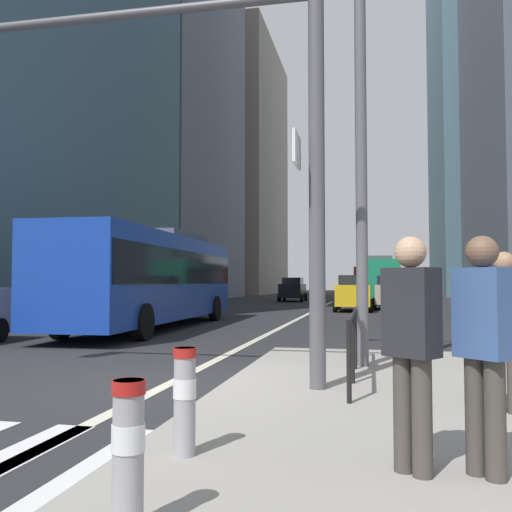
{
  "coord_description": "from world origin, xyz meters",
  "views": [
    {
      "loc": [
        3.07,
        -8.0,
        1.58
      ],
      "look_at": [
        -6.07,
        35.94,
        3.69
      ],
      "focal_mm": 38.91,
      "sensor_mm": 36.0,
      "label": 1
    }
  ],
  "objects": [
    {
      "name": "ground_plane",
      "position": [
        0.0,
        20.0,
        0.0
      ],
      "size": [
        160.0,
        160.0,
        0.0
      ],
      "primitive_type": "plane",
      "color": "#28282B"
    },
    {
      "name": "lane_centre_line",
      "position": [
        0.0,
        30.0,
        0.01
      ],
      "size": [
        0.2,
        80.0,
        0.01
      ],
      "primitive_type": "cube",
      "color": "beige",
      "rests_on": "ground"
    },
    {
      "name": "office_tower_left_mid",
      "position": [
        -16.0,
        40.93,
        21.83
      ],
      "size": [
        10.9,
        20.99,
        43.67
      ],
      "primitive_type": "cube",
      "color": "slate",
      "rests_on": "ground"
    },
    {
      "name": "office_tower_left_far",
      "position": [
        -16.0,
        67.17,
        17.25
      ],
      "size": [
        12.38,
        23.04,
        34.51
      ],
      "primitive_type": "cube",
      "color": "gray",
      "rests_on": "ground"
    },
    {
      "name": "office_tower_right_far",
      "position": [
        17.0,
        59.68,
        20.16
      ],
      "size": [
        12.81,
        16.38,
        40.32
      ],
      "primitive_type": "cube",
      "color": "slate",
      "rests_on": "ground"
    },
    {
      "name": "city_bus_blue_oncoming",
      "position": [
        -4.27,
        9.91,
        1.84
      ],
      "size": [
        2.96,
        12.23,
        3.4
      ],
      "color": "#14389E",
      "rests_on": "ground"
    },
    {
      "name": "city_bus_red_receding",
      "position": [
        3.54,
        34.69,
        1.84
      ],
      "size": [
        2.92,
        11.65,
        3.4
      ],
      "color": "#198456",
      "rests_on": "ground"
    },
    {
      "name": "city_bus_red_distant",
      "position": [
        2.74,
        53.09,
        1.84
      ],
      "size": [
        2.86,
        11.27,
        3.4
      ],
      "color": "red",
      "rests_on": "ground"
    },
    {
      "name": "car_oncoming_mid",
      "position": [
        -3.26,
        37.31,
        0.99
      ],
      "size": [
        2.07,
        4.26,
        1.94
      ],
      "color": "black",
      "rests_on": "ground"
    },
    {
      "name": "car_receding_near",
      "position": [
        2.14,
        22.65,
        0.99
      ],
      "size": [
        2.06,
        4.4,
        1.94
      ],
      "color": "gold",
      "rests_on": "ground"
    },
    {
      "name": "car_receding_far",
      "position": [
        4.14,
        25.25,
        0.99
      ],
      "size": [
        2.05,
        4.1,
        1.94
      ],
      "color": "#B2A899",
      "rests_on": "ground"
    },
    {
      "name": "traffic_signal_gantry",
      "position": [
        0.04,
        -0.52,
        4.15
      ],
      "size": [
        6.84,
        0.65,
        6.0
      ],
      "color": "#515156",
      "rests_on": "median_island"
    },
    {
      "name": "street_lamp_post",
      "position": [
        2.92,
        1.67,
        5.28
      ],
      "size": [
        5.5,
        0.32,
        8.0
      ],
      "color": "#56565B",
      "rests_on": "median_island"
    },
    {
      "name": "bollard_front",
      "position": [
        1.69,
        -5.0,
        0.63
      ],
      "size": [
        0.2,
        0.2,
        0.86
      ],
      "color": "#99999E",
      "rests_on": "median_island"
    },
    {
      "name": "bollard_left",
      "position": [
        1.55,
        -3.59,
        0.64
      ],
      "size": [
        0.2,
        0.2,
        0.88
      ],
      "color": "#99999E",
      "rests_on": "median_island"
    },
    {
      "name": "pedestrian_railing",
      "position": [
        2.8,
        0.65,
        0.87
      ],
      "size": [
        0.06,
        4.01,
        0.98
      ],
      "color": "black",
      "rests_on": "median_island"
    },
    {
      "name": "pedestrian_waiting",
      "position": [
        4.5,
        -1.46,
        1.13
      ],
      "size": [
        0.44,
        0.36,
        1.76
      ],
      "color": "#423D38",
      "rests_on": "median_island"
    },
    {
      "name": "pedestrian_walking",
      "position": [
        3.87,
        -3.64,
        1.14
      ],
      "size": [
        0.44,
        0.44,
        1.77
      ],
      "color": "#423D38",
      "rests_on": "median_island"
    },
    {
      "name": "pedestrian_far",
      "position": [
        3.36,
        -3.67,
        1.14
      ],
      "size": [
        0.45,
        0.42,
        1.77
      ],
      "color": "#423D38",
      "rests_on": "median_island"
    }
  ]
}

